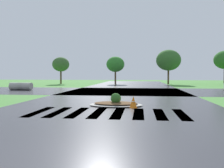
# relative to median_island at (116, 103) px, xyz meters

# --- Properties ---
(ground_plane) EXTENTS (120.00, 120.00, 0.10)m
(ground_plane) POSITION_rel_median_island_xyz_m (-0.11, -8.33, -0.19)
(ground_plane) COLOR #478438
(asphalt_roadway) EXTENTS (11.38, 80.00, 0.01)m
(asphalt_roadway) POSITION_rel_median_island_xyz_m (-0.11, 1.67, -0.13)
(asphalt_roadway) COLOR #35353A
(asphalt_roadway) RESTS_ON ground
(asphalt_cross_road) EXTENTS (90.00, 10.24, 0.01)m
(asphalt_cross_road) POSITION_rel_median_island_xyz_m (-0.11, 10.73, -0.13)
(asphalt_cross_road) COLOR #35353A
(asphalt_cross_road) RESTS_ON ground
(crosswalk_stripes) EXTENTS (6.75, 2.98, 0.01)m
(crosswalk_stripes) POSITION_rel_median_island_xyz_m (-0.11, -2.36, -0.13)
(crosswalk_stripes) COLOR white
(crosswalk_stripes) RESTS_ON ground
(median_island) EXTENTS (2.86, 1.88, 0.68)m
(median_island) POSITION_rel_median_island_xyz_m (0.00, 0.00, 0.00)
(median_island) COLOR #9E9B93
(median_island) RESTS_ON ground
(drainage_pipe_stack) EXTENTS (2.40, 0.92, 0.80)m
(drainage_pipe_stack) POSITION_rel_median_island_xyz_m (-11.15, 10.93, 0.26)
(drainage_pipe_stack) COLOR #9E9B93
(drainage_pipe_stack) RESTS_ON ground
(traffic_cone) EXTENTS (0.39, 0.39, 0.60)m
(traffic_cone) POSITION_rel_median_island_xyz_m (0.96, -0.68, 0.15)
(traffic_cone) COLOR orange
(traffic_cone) RESTS_ON ground
(background_treeline) EXTENTS (37.65, 4.55, 5.63)m
(background_treeline) POSITION_rel_median_island_xyz_m (8.37, 26.68, 3.58)
(background_treeline) COLOR #4C3823
(background_treeline) RESTS_ON ground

